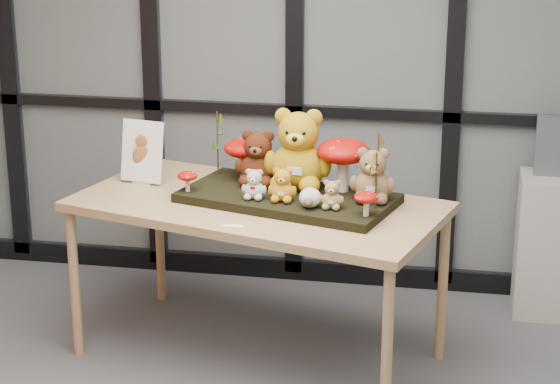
% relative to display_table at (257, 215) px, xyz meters
% --- Properties ---
extents(room_shell, '(5.00, 5.00, 5.00)m').
position_rel_display_table_xyz_m(room_shell, '(0.45, -1.42, 0.91)').
color(room_shell, '#ADAAA3').
rests_on(room_shell, floor).
extents(glass_partition, '(4.90, 0.06, 2.78)m').
position_rel_display_table_xyz_m(glass_partition, '(0.45, 1.05, 0.65)').
color(glass_partition, '#2D383F').
rests_on(glass_partition, floor).
extents(display_table, '(1.95, 1.34, 0.83)m').
position_rel_display_table_xyz_m(display_table, '(0.00, 0.00, 0.00)').
color(display_table, tan).
rests_on(display_table, floor).
extents(diorama_tray, '(1.12, 0.77, 0.04)m').
position_rel_display_table_xyz_m(diorama_tray, '(0.15, 0.03, 0.09)').
color(diorama_tray, black).
rests_on(diorama_tray, display_table).
extents(bear_pooh_yellow, '(0.41, 0.39, 0.44)m').
position_rel_display_table_xyz_m(bear_pooh_yellow, '(0.18, 0.13, 0.33)').
color(bear_pooh_yellow, '#B18411').
rests_on(bear_pooh_yellow, diorama_tray).
extents(bear_brown_medium, '(0.28, 0.27, 0.31)m').
position_rel_display_table_xyz_m(bear_brown_medium, '(-0.03, 0.16, 0.26)').
color(bear_brown_medium, '#3F190A').
rests_on(bear_brown_medium, diorama_tray).
extents(bear_tan_back, '(0.26, 0.25, 0.28)m').
position_rel_display_table_xyz_m(bear_tan_back, '(0.56, 0.00, 0.25)').
color(bear_tan_back, brown).
rests_on(bear_tan_back, diorama_tray).
extents(bear_small_yellow, '(0.17, 0.16, 0.18)m').
position_rel_display_table_xyz_m(bear_small_yellow, '(0.14, -0.08, 0.20)').
color(bear_small_yellow, orange).
rests_on(bear_small_yellow, diorama_tray).
extents(bear_white_bow, '(0.15, 0.14, 0.16)m').
position_rel_display_table_xyz_m(bear_white_bow, '(0.00, -0.07, 0.19)').
color(bear_white_bow, beige).
rests_on(bear_white_bow, diorama_tray).
extents(bear_beige_small, '(0.14, 0.13, 0.15)m').
position_rel_display_table_xyz_m(bear_beige_small, '(0.39, -0.15, 0.18)').
color(bear_beige_small, '#A18752').
rests_on(bear_beige_small, diorama_tray).
extents(plush_cream_hedgehog, '(0.10, 0.09, 0.10)m').
position_rel_display_table_xyz_m(plush_cream_hedgehog, '(0.28, -0.15, 0.16)').
color(plush_cream_hedgehog, beige).
rests_on(plush_cream_hedgehog, diorama_tray).
extents(mushroom_back_left, '(0.21, 0.21, 0.23)m').
position_rel_display_table_xyz_m(mushroom_back_left, '(-0.12, 0.24, 0.22)').
color(mushroom_back_left, '#990A04').
rests_on(mushroom_back_left, diorama_tray).
extents(mushroom_back_right, '(0.26, 0.26, 0.29)m').
position_rel_display_table_xyz_m(mushroom_back_right, '(0.40, 0.12, 0.25)').
color(mushroom_back_right, '#990A04').
rests_on(mushroom_back_right, diorama_tray).
extents(mushroom_front_left, '(0.10, 0.10, 0.11)m').
position_rel_display_table_xyz_m(mushroom_front_left, '(-0.34, -0.02, 0.16)').
color(mushroom_front_left, '#990A04').
rests_on(mushroom_front_left, diorama_tray).
extents(mushroom_front_right, '(0.11, 0.11, 0.12)m').
position_rel_display_table_xyz_m(mushroom_front_right, '(0.55, -0.23, 0.17)').
color(mushroom_front_right, '#990A04').
rests_on(mushroom_front_right, diorama_tray).
extents(sprig_green_far_left, '(0.05, 0.05, 0.33)m').
position_rel_display_table_xyz_m(sprig_green_far_left, '(-0.27, 0.28, 0.28)').
color(sprig_green_far_left, '#1D3C0D').
rests_on(sprig_green_far_left, diorama_tray).
extents(sprig_green_mid_left, '(0.05, 0.05, 0.23)m').
position_rel_display_table_xyz_m(sprig_green_mid_left, '(-0.10, 0.29, 0.22)').
color(sprig_green_mid_left, '#1D3C0D').
rests_on(sprig_green_mid_left, diorama_tray).
extents(sprig_dry_far_right, '(0.05, 0.05, 0.33)m').
position_rel_display_table_xyz_m(sprig_dry_far_right, '(0.58, 0.02, 0.27)').
color(sprig_dry_far_right, brown).
rests_on(sprig_dry_far_right, diorama_tray).
extents(sprig_dry_mid_right, '(0.05, 0.05, 0.27)m').
position_rel_display_table_xyz_m(sprig_dry_mid_right, '(0.59, -0.12, 0.25)').
color(sprig_dry_mid_right, brown).
rests_on(sprig_dry_mid_right, diorama_tray).
extents(sprig_green_centre, '(0.05, 0.05, 0.21)m').
position_rel_display_table_xyz_m(sprig_green_centre, '(0.15, 0.24, 0.22)').
color(sprig_green_centre, '#1D3C0D').
rests_on(sprig_green_centre, diorama_tray).
extents(sign_holder, '(0.24, 0.11, 0.33)m').
position_rel_display_table_xyz_m(sign_holder, '(-0.65, 0.21, 0.22)').
color(sign_holder, silver).
rests_on(sign_holder, display_table).
extents(label_card, '(0.10, 0.03, 0.00)m').
position_rel_display_table_xyz_m(label_card, '(-0.04, -0.36, 0.07)').
color(label_card, white).
rests_on(label_card, display_table).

